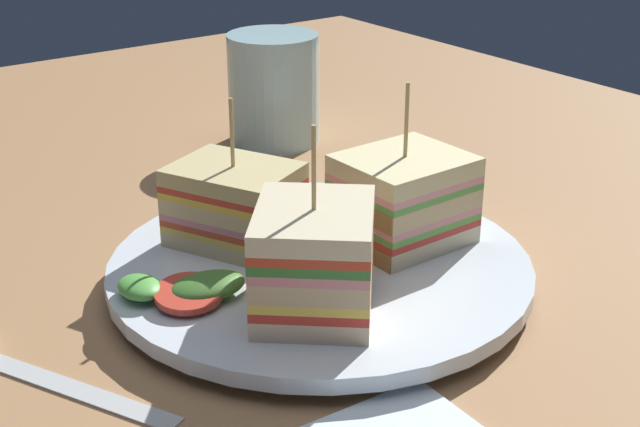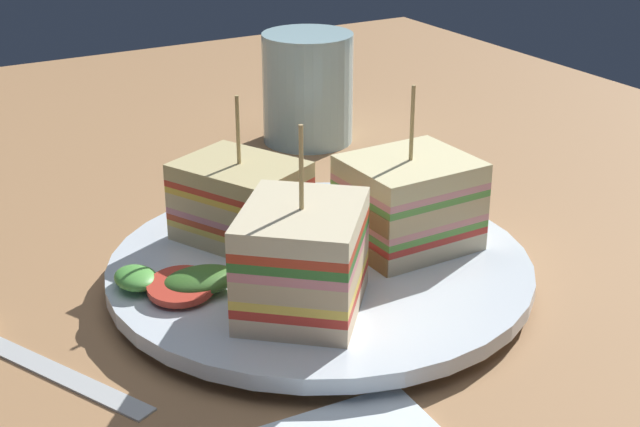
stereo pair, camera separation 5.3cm
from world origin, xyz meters
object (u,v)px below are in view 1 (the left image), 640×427
Objects in this scene: sandwich_wedge_1 at (314,260)px; drinking_glass at (274,97)px; plate at (320,270)px; sandwich_wedge_2 at (403,199)px; sandwich_wedge_0 at (235,205)px.

sandwich_wedge_1 is 32.08cm from drinking_glass.
drinking_glass is (-27.79, 16.00, -0.59)cm from sandwich_wedge_1.
plate is 2.70× the size of drinking_glass.
sandwich_wedge_0 is at bearing -36.28° from sandwich_wedge_2.
sandwich_wedge_0 is (-5.12, -2.58, 3.09)cm from plate.
plate is at bearing -27.89° from drinking_glass.
sandwich_wedge_1 is 10.03cm from sandwich_wedge_2.
sandwich_wedge_1 reaches higher than sandwich_wedge_0.
sandwich_wedge_1 reaches higher than drinking_glass.
sandwich_wedge_1 is (9.55, -1.06, 0.42)cm from sandwich_wedge_0.
sandwich_wedge_1 is at bearing -31.54° from sandwich_wedge_0.
sandwich_wedge_0 is at bearing -153.25° from plate.
sandwich_wedge_1 is at bearing -39.40° from plate.
sandwich_wedge_0 is 23.58cm from drinking_glass.
sandwich_wedge_2 is 25.00cm from drinking_glass.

